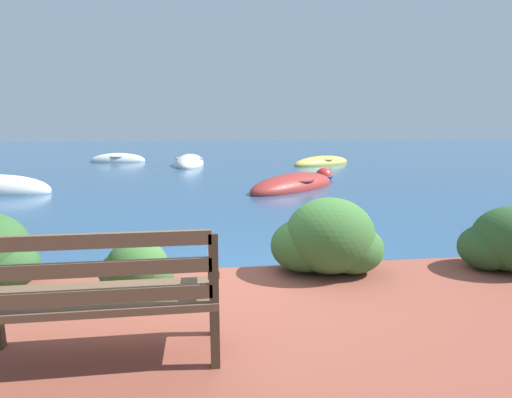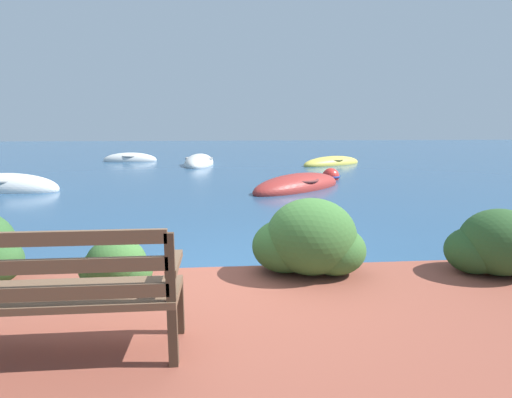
{
  "view_description": "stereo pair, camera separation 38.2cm",
  "coord_description": "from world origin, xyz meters",
  "px_view_note": "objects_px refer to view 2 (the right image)",
  "views": [
    {
      "loc": [
        -0.44,
        -4.19,
        1.78
      ],
      "look_at": [
        0.66,
        4.18,
        0.19
      ],
      "focal_mm": 28.0,
      "sensor_mm": 36.0,
      "label": 1
    },
    {
      "loc": [
        -0.06,
        -4.23,
        1.78
      ],
      "look_at": [
        0.66,
        4.18,
        0.19
      ],
      "focal_mm": 28.0,
      "sensor_mm": 36.0,
      "label": 2
    }
  ],
  "objects_px": {
    "rowboat_outer": "(199,163)",
    "rowboat_distant": "(130,160)",
    "park_bench": "(58,290)",
    "rowboat_nearest": "(298,187)",
    "rowboat_far": "(332,163)",
    "rowboat_mid": "(9,188)",
    "mooring_buoy": "(331,177)"
  },
  "relations": [
    {
      "from": "rowboat_outer",
      "to": "rowboat_nearest",
      "type": "bearing_deg",
      "value": 30.61
    },
    {
      "from": "mooring_buoy",
      "to": "rowboat_outer",
      "type": "bearing_deg",
      "value": 131.65
    },
    {
      "from": "rowboat_nearest",
      "to": "rowboat_mid",
      "type": "distance_m",
      "value": 7.93
    },
    {
      "from": "rowboat_nearest",
      "to": "park_bench",
      "type": "bearing_deg",
      "value": -151.48
    },
    {
      "from": "rowboat_nearest",
      "to": "rowboat_mid",
      "type": "bearing_deg",
      "value": 136.59
    },
    {
      "from": "rowboat_nearest",
      "to": "rowboat_far",
      "type": "height_order",
      "value": "rowboat_nearest"
    },
    {
      "from": "park_bench",
      "to": "rowboat_nearest",
      "type": "relative_size",
      "value": 0.47
    },
    {
      "from": "rowboat_mid",
      "to": "rowboat_far",
      "type": "bearing_deg",
      "value": -137.49
    },
    {
      "from": "park_bench",
      "to": "rowboat_distant",
      "type": "relative_size",
      "value": 0.62
    },
    {
      "from": "rowboat_mid",
      "to": "rowboat_distant",
      "type": "distance_m",
      "value": 8.7
    },
    {
      "from": "park_bench",
      "to": "rowboat_far",
      "type": "distance_m",
      "value": 16.05
    },
    {
      "from": "rowboat_far",
      "to": "rowboat_outer",
      "type": "xyz_separation_m",
      "value": [
        -5.9,
        0.34,
        0.02
      ]
    },
    {
      "from": "rowboat_distant",
      "to": "rowboat_nearest",
      "type": "bearing_deg",
      "value": -54.26
    },
    {
      "from": "rowboat_far",
      "to": "rowboat_outer",
      "type": "distance_m",
      "value": 5.91
    },
    {
      "from": "rowboat_mid",
      "to": "rowboat_distant",
      "type": "relative_size",
      "value": 1.22
    },
    {
      "from": "park_bench",
      "to": "rowboat_distant",
      "type": "distance_m",
      "value": 17.64
    },
    {
      "from": "park_bench",
      "to": "rowboat_nearest",
      "type": "xyz_separation_m",
      "value": [
        3.18,
        8.3,
        -0.64
      ]
    },
    {
      "from": "rowboat_mid",
      "to": "mooring_buoy",
      "type": "xyz_separation_m",
      "value": [
        9.35,
        1.4,
        0.03
      ]
    },
    {
      "from": "rowboat_far",
      "to": "rowboat_mid",
      "type": "bearing_deg",
      "value": -1.32
    },
    {
      "from": "rowboat_far",
      "to": "rowboat_outer",
      "type": "bearing_deg",
      "value": -34.56
    },
    {
      "from": "rowboat_outer",
      "to": "rowboat_distant",
      "type": "height_order",
      "value": "rowboat_outer"
    },
    {
      "from": "park_bench",
      "to": "rowboat_distant",
      "type": "xyz_separation_m",
      "value": [
        -3.38,
        17.3,
        -0.64
      ]
    },
    {
      "from": "park_bench",
      "to": "rowboat_outer",
      "type": "xyz_separation_m",
      "value": [
        0.07,
        15.22,
        -0.63
      ]
    },
    {
      "from": "rowboat_mid",
      "to": "rowboat_nearest",
      "type": "bearing_deg",
      "value": -170.36
    },
    {
      "from": "rowboat_outer",
      "to": "rowboat_mid",
      "type": "bearing_deg",
      "value": -30.08
    },
    {
      "from": "rowboat_nearest",
      "to": "rowboat_far",
      "type": "bearing_deg",
      "value": 26.5
    },
    {
      "from": "rowboat_mid",
      "to": "rowboat_outer",
      "type": "xyz_separation_m",
      "value": [
        4.8,
        6.51,
        0.0
      ]
    },
    {
      "from": "rowboat_nearest",
      "to": "rowboat_mid",
      "type": "relative_size",
      "value": 1.08
    },
    {
      "from": "rowboat_outer",
      "to": "mooring_buoy",
      "type": "distance_m",
      "value": 6.84
    },
    {
      "from": "rowboat_outer",
      "to": "rowboat_distant",
      "type": "bearing_deg",
      "value": -114.76
    },
    {
      "from": "rowboat_outer",
      "to": "rowboat_distant",
      "type": "xyz_separation_m",
      "value": [
        -3.45,
        2.08,
        -0.01
      ]
    },
    {
      "from": "park_bench",
      "to": "rowboat_nearest",
      "type": "bearing_deg",
      "value": 70.72
    }
  ]
}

